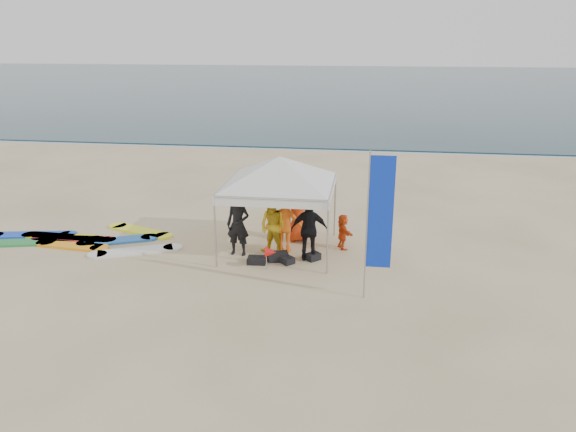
{
  "coord_description": "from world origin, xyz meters",
  "views": [
    {
      "loc": [
        2.99,
        -11.74,
        5.89
      ],
      "look_at": [
        0.92,
        2.6,
        1.2
      ],
      "focal_mm": 35.0,
      "sensor_mm": 36.0,
      "label": 1
    }
  ],
  "objects_px": {
    "person_black_a": "(238,225)",
    "person_black_b": "(309,230)",
    "person_yellow": "(273,226)",
    "feather_flag": "(379,215)",
    "surfboard_spread": "(80,240)",
    "person_seated": "(343,232)",
    "person_orange_b": "(298,214)",
    "person_orange_a": "(285,221)",
    "canopy_tent": "(279,157)",
    "marker_pennant": "(271,252)"
  },
  "relations": [
    {
      "from": "surfboard_spread",
      "to": "person_seated",
      "type": "bearing_deg",
      "value": 3.83
    },
    {
      "from": "person_black_a",
      "to": "surfboard_spread",
      "type": "xyz_separation_m",
      "value": [
        -4.94,
        0.34,
        -0.85
      ]
    },
    {
      "from": "canopy_tent",
      "to": "feather_flag",
      "type": "distance_m",
      "value": 3.91
    },
    {
      "from": "person_orange_a",
      "to": "surfboard_spread",
      "type": "bearing_deg",
      "value": 4.77
    },
    {
      "from": "person_orange_a",
      "to": "canopy_tent",
      "type": "bearing_deg",
      "value": -6.62
    },
    {
      "from": "person_orange_a",
      "to": "marker_pennant",
      "type": "xyz_separation_m",
      "value": [
        -0.17,
        -1.41,
        -0.4
      ]
    },
    {
      "from": "person_seated",
      "to": "canopy_tent",
      "type": "bearing_deg",
      "value": 80.53
    },
    {
      "from": "person_black_b",
      "to": "person_seated",
      "type": "height_order",
      "value": "person_black_b"
    },
    {
      "from": "person_black_a",
      "to": "person_yellow",
      "type": "xyz_separation_m",
      "value": [
        0.96,
        0.14,
        -0.05
      ]
    },
    {
      "from": "person_yellow",
      "to": "person_seated",
      "type": "bearing_deg",
      "value": 47.23
    },
    {
      "from": "person_black_b",
      "to": "person_orange_b",
      "type": "xyz_separation_m",
      "value": [
        -0.51,
        1.48,
        -0.02
      ]
    },
    {
      "from": "canopy_tent",
      "to": "person_black_a",
      "type": "bearing_deg",
      "value": -156.27
    },
    {
      "from": "person_orange_b",
      "to": "person_orange_a",
      "type": "bearing_deg",
      "value": 52.85
    },
    {
      "from": "person_black_a",
      "to": "person_black_b",
      "type": "height_order",
      "value": "person_black_a"
    },
    {
      "from": "marker_pennant",
      "to": "person_seated",
      "type": "bearing_deg",
      "value": 45.67
    },
    {
      "from": "person_yellow",
      "to": "feather_flag",
      "type": "distance_m",
      "value": 3.92
    },
    {
      "from": "person_black_b",
      "to": "person_orange_b",
      "type": "height_order",
      "value": "person_black_b"
    },
    {
      "from": "person_black_a",
      "to": "feather_flag",
      "type": "distance_m",
      "value": 4.57
    },
    {
      "from": "person_orange_a",
      "to": "feather_flag",
      "type": "distance_m",
      "value": 3.9
    },
    {
      "from": "person_orange_a",
      "to": "canopy_tent",
      "type": "relative_size",
      "value": 0.43
    },
    {
      "from": "marker_pennant",
      "to": "person_orange_b",
      "type": "bearing_deg",
      "value": 79.95
    },
    {
      "from": "surfboard_spread",
      "to": "marker_pennant",
      "type": "bearing_deg",
      "value": -12.18
    },
    {
      "from": "person_orange_a",
      "to": "person_yellow",
      "type": "bearing_deg",
      "value": 50.24
    },
    {
      "from": "canopy_tent",
      "to": "person_black_b",
      "type": "bearing_deg",
      "value": -33.6
    },
    {
      "from": "person_black_a",
      "to": "surfboard_spread",
      "type": "bearing_deg",
      "value": -179.4
    },
    {
      "from": "canopy_tent",
      "to": "marker_pennant",
      "type": "distance_m",
      "value": 2.65
    },
    {
      "from": "feather_flag",
      "to": "marker_pennant",
      "type": "bearing_deg",
      "value": 154.12
    },
    {
      "from": "feather_flag",
      "to": "marker_pennant",
      "type": "distance_m",
      "value": 3.39
    },
    {
      "from": "canopy_tent",
      "to": "person_yellow",
      "type": "bearing_deg",
      "value": -111.69
    },
    {
      "from": "person_orange_b",
      "to": "canopy_tent",
      "type": "relative_size",
      "value": 0.41
    },
    {
      "from": "person_yellow",
      "to": "canopy_tent",
      "type": "distance_m",
      "value": 1.93
    },
    {
      "from": "person_black_a",
      "to": "person_orange_b",
      "type": "distance_m",
      "value": 2.02
    },
    {
      "from": "person_yellow",
      "to": "surfboard_spread",
      "type": "relative_size",
      "value": 0.28
    },
    {
      "from": "feather_flag",
      "to": "surfboard_spread",
      "type": "height_order",
      "value": "feather_flag"
    },
    {
      "from": "person_black_b",
      "to": "surfboard_spread",
      "type": "xyz_separation_m",
      "value": [
        -6.94,
        0.47,
        -0.83
      ]
    },
    {
      "from": "person_black_a",
      "to": "person_black_b",
      "type": "relative_size",
      "value": 1.02
    },
    {
      "from": "person_orange_b",
      "to": "surfboard_spread",
      "type": "distance_m",
      "value": 6.56
    },
    {
      "from": "person_orange_a",
      "to": "person_seated",
      "type": "xyz_separation_m",
      "value": [
        1.61,
        0.41,
        -0.38
      ]
    },
    {
      "from": "person_black_a",
      "to": "person_seated",
      "type": "height_order",
      "value": "person_black_a"
    },
    {
      "from": "person_black_b",
      "to": "marker_pennant",
      "type": "bearing_deg",
      "value": 38.02
    },
    {
      "from": "person_black_a",
      "to": "person_seated",
      "type": "relative_size",
      "value": 1.71
    },
    {
      "from": "marker_pennant",
      "to": "person_black_a",
      "type": "bearing_deg",
      "value": 138.54
    },
    {
      "from": "person_yellow",
      "to": "canopy_tent",
      "type": "bearing_deg",
      "value": 94.81
    },
    {
      "from": "person_seated",
      "to": "feather_flag",
      "type": "relative_size",
      "value": 0.29
    },
    {
      "from": "canopy_tent",
      "to": "surfboard_spread",
      "type": "distance_m",
      "value": 6.6
    },
    {
      "from": "person_seated",
      "to": "marker_pennant",
      "type": "bearing_deg",
      "value": 114.0
    },
    {
      "from": "person_black_b",
      "to": "feather_flag",
      "type": "height_order",
      "value": "feather_flag"
    },
    {
      "from": "canopy_tent",
      "to": "marker_pennant",
      "type": "xyz_separation_m",
      "value": [
        -0.01,
        -1.44,
        -2.23
      ]
    },
    {
      "from": "canopy_tent",
      "to": "marker_pennant",
      "type": "relative_size",
      "value": 6.5
    },
    {
      "from": "person_orange_b",
      "to": "feather_flag",
      "type": "relative_size",
      "value": 0.48
    }
  ]
}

